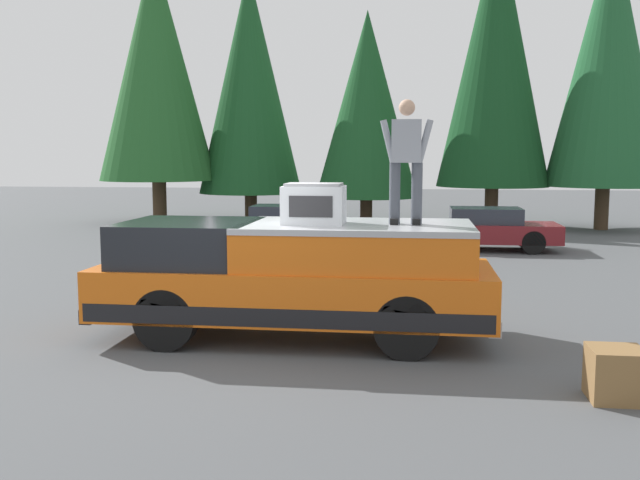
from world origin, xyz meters
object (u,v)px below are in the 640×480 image
Objects in this scene: person_on_truck_bed at (406,158)px; wooden_crate at (616,374)px; parked_car_navy at (283,226)px; parked_car_maroon at (482,229)px; pickup_truck at (295,277)px; compressor_unit at (314,204)px.

wooden_crate is at bearing -133.02° from person_on_truck_bed.
person_on_truck_bed is 0.41× the size of parked_car_navy.
parked_car_maroon is 12.08m from wooden_crate.
pickup_truck reaches higher than wooden_crate.
wooden_crate is (-2.12, -3.82, -0.59)m from pickup_truck.
parked_car_navy is at bearing 88.15° from parked_car_maroon.
pickup_truck is 1.35× the size of parked_car_navy.
person_on_truck_bed is at bearing 168.79° from parked_car_maroon.
parked_car_navy is (0.18, 5.56, 0.00)m from parked_car_maroon.
parked_car_maroon is at bearing -17.76° from compressor_unit.
pickup_truck reaches higher than parked_car_maroon.
person_on_truck_bed is 3.85m from wooden_crate.
pickup_truck is at bearing 90.10° from person_on_truck_bed.
parked_car_maroon is at bearing -11.21° from person_on_truck_bed.
wooden_crate is at bearing -119.03° from pickup_truck.
pickup_truck is at bearing -168.62° from parked_car_navy.
pickup_truck is 3.28× the size of person_on_truck_bed.
person_on_truck_bed reaches higher than wooden_crate.
person_on_truck_bed is 0.41× the size of parked_car_maroon.
parked_car_maroon is 1.00× the size of parked_car_navy.
person_on_truck_bed is (0.11, -1.25, 0.62)m from compressor_unit.
parked_car_maroon is (9.96, -1.97, -1.97)m from person_on_truck_bed.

